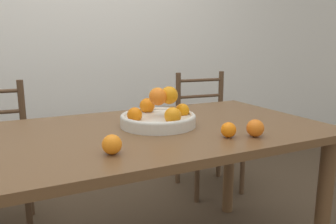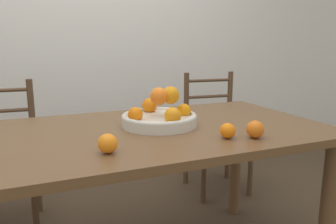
% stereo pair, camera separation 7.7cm
% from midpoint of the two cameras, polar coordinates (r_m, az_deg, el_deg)
% --- Properties ---
extents(wall_back, '(8.00, 0.06, 2.60)m').
position_cam_midpoint_polar(wall_back, '(2.88, -14.43, 14.90)').
color(wall_back, silver).
rests_on(wall_back, ground_plane).
extents(dining_table, '(1.75, 0.89, 0.75)m').
position_cam_midpoint_polar(dining_table, '(1.48, -4.24, -6.67)').
color(dining_table, brown).
rests_on(dining_table, ground_plane).
extents(fruit_bowl, '(0.35, 0.35, 0.18)m').
position_cam_midpoint_polar(fruit_bowl, '(1.51, 0.03, -0.54)').
color(fruit_bowl, beige).
rests_on(fruit_bowl, dining_table).
extents(orange_loose_0, '(0.07, 0.07, 0.07)m').
position_cam_midpoint_polar(orange_loose_0, '(1.37, 16.50, -2.92)').
color(orange_loose_0, orange).
rests_on(orange_loose_0, dining_table).
extents(orange_loose_1, '(0.06, 0.06, 0.06)m').
position_cam_midpoint_polar(orange_loose_1, '(1.34, 11.97, -3.21)').
color(orange_loose_1, orange).
rests_on(orange_loose_1, dining_table).
extents(orange_loose_2, '(0.07, 0.07, 0.07)m').
position_cam_midpoint_polar(orange_loose_2, '(1.15, -8.59, -5.45)').
color(orange_loose_2, orange).
rests_on(orange_loose_2, dining_table).
extents(chair_left, '(0.45, 0.43, 0.91)m').
position_cam_midpoint_polar(chair_left, '(2.21, -26.38, -7.24)').
color(chair_left, '#513823').
rests_on(chair_left, ground_plane).
extents(chair_right, '(0.45, 0.44, 0.91)m').
position_cam_midpoint_polar(chair_right, '(2.57, 9.08, -3.59)').
color(chair_right, '#513823').
rests_on(chair_right, ground_plane).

